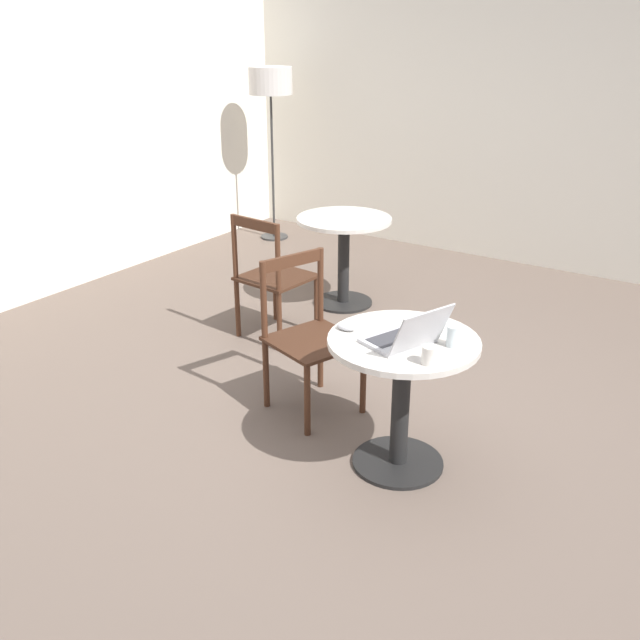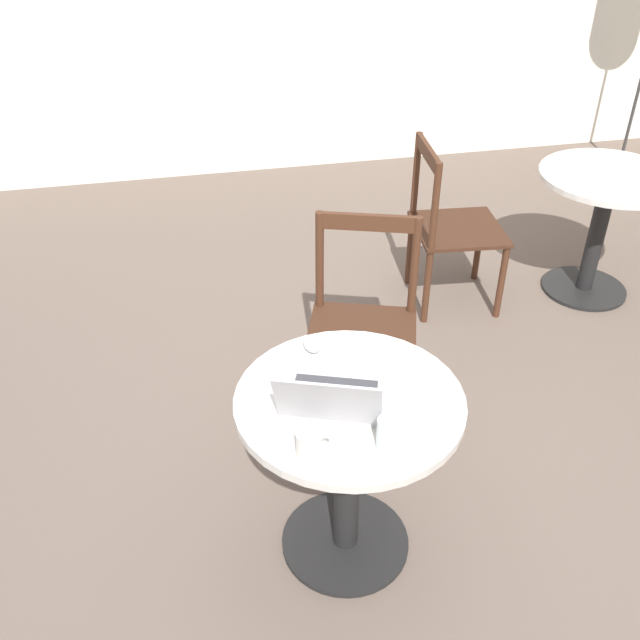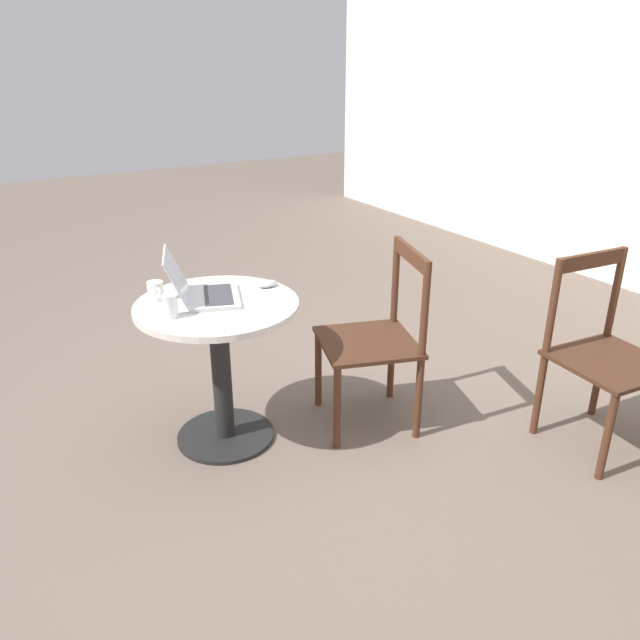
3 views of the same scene
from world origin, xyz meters
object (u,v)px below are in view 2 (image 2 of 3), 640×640
mug (309,444)px  chair_mid_left (450,228)px  cafe_table_mid (603,209)px  chair_near_back (363,327)px  mouse (312,344)px  cafe_table_near (348,444)px  laptop (332,398)px  drinking_glass (387,433)px

mug → chair_mid_left: bearing=57.4°
cafe_table_mid → chair_near_back: chair_near_back is taller
chair_near_back → chair_mid_left: bearing=48.9°
mouse → mug: size_ratio=0.92×
chair_mid_left → cafe_table_mid: bearing=-5.2°
cafe_table_near → chair_near_back: bearing=71.4°
cafe_table_mid → mug: bearing=-139.6°
mug → laptop: bearing=58.9°
cafe_table_mid → mouse: size_ratio=7.37×
laptop → drinking_glass: (0.12, -0.19, 0.00)m
mouse → drinking_glass: size_ratio=0.99×
chair_near_back → chair_mid_left: (0.69, 0.79, 0.00)m
cafe_table_mid → drinking_glass: bearing=-135.8°
chair_near_back → mug: (-0.41, -0.93, 0.30)m
chair_near_back → laptop: bearing=-112.1°
chair_mid_left → mouse: bearing=-129.1°
cafe_table_near → drinking_glass: drinking_glass is taller
chair_mid_left → drinking_glass: 1.97m
cafe_table_mid → chair_mid_left: size_ratio=0.82×
drinking_glass → cafe_table_near: bearing=103.4°
chair_near_back → drinking_glass: (-0.19, -0.95, 0.31)m
cafe_table_near → laptop: laptop is taller
mouse → laptop: bearing=-90.5°
chair_near_back → cafe_table_near: bearing=-108.6°
cafe_table_mid → mug: mug is taller
cafe_table_near → mug: mug is taller
laptop → drinking_glass: bearing=-57.4°
cafe_table_near → drinking_glass: (0.05, -0.23, 0.25)m
cafe_table_near → chair_near_back: size_ratio=0.82×
mouse → drinking_glass: (0.12, -0.51, 0.03)m
cafe_table_mid → chair_near_back: bearing=-154.9°
laptop → chair_near_back: bearing=67.9°
cafe_table_mid → mug: size_ratio=6.79×
cafe_table_near → laptop: size_ratio=1.82×
cafe_table_mid → drinking_glass: size_ratio=7.32×
chair_near_back → laptop: laptop is taller
cafe_table_near → mouse: bearing=102.4°
chair_near_back → chair_mid_left: size_ratio=1.00×
cafe_table_mid → mug: (-1.93, -1.65, 0.25)m
mouse → mug: (-0.11, -0.50, 0.03)m
chair_mid_left → laptop: 1.86m
chair_near_back → mouse: bearing=-125.2°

